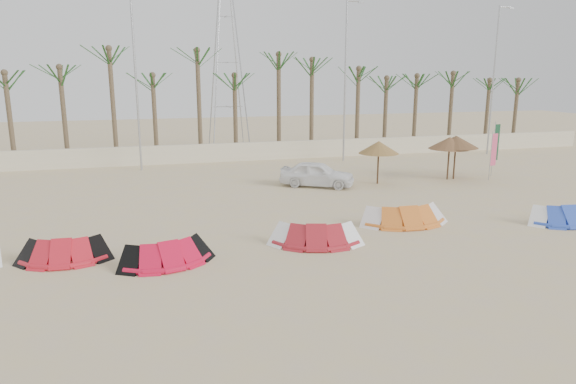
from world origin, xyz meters
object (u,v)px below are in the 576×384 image
object	(u,v)px
kite_red_left	(65,248)
car	(317,174)
parasol_left	(379,147)
kite_red_mid	(167,250)
parasol_mid	(450,143)
parasol_right	(456,142)
kite_red_right	(313,232)
kite_orange	(401,213)
kite_blue	(560,213)

from	to	relation	value
kite_red_left	car	distance (m)	14.74
parasol_left	kite_red_mid	bearing A→B (deg)	-141.63
kite_red_mid	parasol_mid	world-z (taller)	parasol_mid
kite_red_mid	parasol_right	bearing A→B (deg)	29.40
parasol_right	kite_red_right	bearing A→B (deg)	-142.57
parasol_mid	kite_red_left	bearing A→B (deg)	-157.00
parasol_right	car	xyz separation A→B (m)	(-8.48, 0.24, -1.54)
kite_red_mid	kite_red_right	size ratio (longest dim) A/B	0.93
kite_red_right	car	xyz separation A→B (m)	(3.27, 9.24, 0.28)
kite_orange	parasol_left	distance (m)	8.01
kite_red_mid	kite_orange	size ratio (longest dim) A/B	0.91
kite_blue	kite_red_right	bearing A→B (deg)	178.57
kite_red_left	kite_red_mid	xyz separation A→B (m)	(3.31, -1.15, 0.00)
parasol_right	kite_orange	bearing A→B (deg)	-134.51
kite_orange	parasol_left	xyz separation A→B (m)	(2.41, 7.46, 1.67)
kite_orange	parasol_mid	xyz separation A→B (m)	(6.94, 7.48, 1.74)
kite_orange	parasol_right	world-z (taller)	parasol_right
kite_red_mid	kite_blue	xyz separation A→B (m)	(16.14, 0.35, -0.00)
kite_red_right	kite_orange	world-z (taller)	same
kite_orange	parasol_right	size ratio (longest dim) A/B	1.41
parasol_left	car	size ratio (longest dim) A/B	0.60
parasol_left	kite_red_right	bearing A→B (deg)	-127.18
kite_red_right	kite_blue	bearing A→B (deg)	-1.43
kite_blue	parasol_mid	world-z (taller)	parasol_mid
kite_red_left	kite_blue	size ratio (longest dim) A/B	0.95
kite_red_mid	parasol_mid	distance (m)	19.31
kite_red_right	kite_red_left	bearing A→B (deg)	176.52
kite_red_left	parasol_mid	world-z (taller)	parasol_mid
kite_blue	parasol_left	xyz separation A→B (m)	(-4.02, 9.25, 1.67)
parasol_mid	kite_red_right	bearing A→B (deg)	-141.56
kite_red_left	kite_blue	xyz separation A→B (m)	(19.44, -0.79, 0.00)
kite_red_mid	parasol_left	distance (m)	15.55
kite_red_left	car	bearing A→B (deg)	36.24
kite_red_left	kite_orange	bearing A→B (deg)	4.36
kite_red_right	parasol_left	size ratio (longest dim) A/B	1.47
kite_red_left	kite_blue	bearing A→B (deg)	-2.34
parasol_right	parasol_mid	bearing A→B (deg)	179.76
kite_red_right	parasol_left	distance (m)	11.39
kite_orange	parasol_right	distance (m)	10.64
kite_red_right	parasol_right	xyz separation A→B (m)	(11.75, 9.00, 1.81)
kite_red_left	parasol_left	bearing A→B (deg)	28.71
kite_red_right	parasol_right	world-z (taller)	parasol_right
parasol_left	parasol_mid	xyz separation A→B (m)	(4.53, 0.02, 0.08)
kite_red_mid	parasol_left	xyz separation A→B (m)	(12.12, 9.60, 1.67)
kite_blue	car	bearing A→B (deg)	128.46
kite_red_left	parasol_right	distance (m)	22.14
parasol_mid	car	xyz separation A→B (m)	(-8.07, 0.24, -1.47)
kite_red_right	kite_blue	size ratio (longest dim) A/B	1.13
car	kite_red_mid	bearing A→B (deg)	168.65
parasol_mid	parasol_right	bearing A→B (deg)	-0.24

